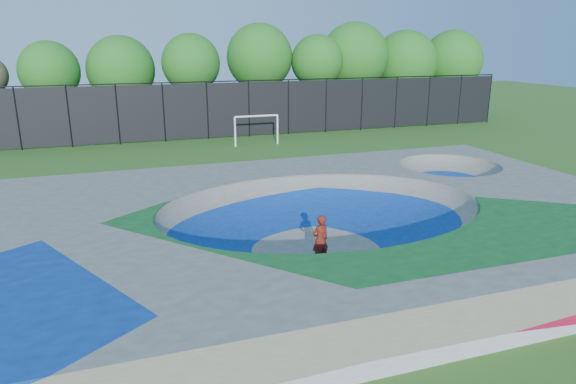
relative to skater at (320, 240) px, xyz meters
name	(u,v)px	position (x,y,z in m)	size (l,w,h in m)	color
ground	(322,246)	(0.61, 1.34, -0.81)	(120.00, 120.00, 0.00)	#2D5D19
skate_deck	(322,225)	(0.61, 1.34, -0.06)	(22.00, 14.00, 1.50)	gray
skater	(320,240)	(0.00, 0.00, 0.00)	(0.59, 0.39, 1.61)	red
skateboard	(320,263)	(0.00, 0.00, -0.78)	(0.78, 0.22, 0.05)	black
soccer_goal	(256,124)	(3.26, 19.07, 0.58)	(3.04, 0.12, 2.01)	white
fence	(207,109)	(0.61, 22.34, 1.29)	(48.09, 0.09, 4.04)	black
treeline	(230,64)	(3.51, 27.47, 4.17)	(52.37, 6.81, 8.31)	#463023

